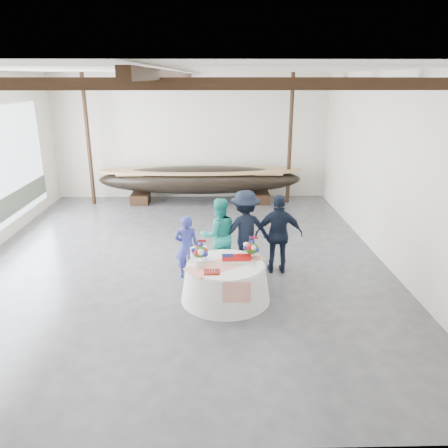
{
  "coord_description": "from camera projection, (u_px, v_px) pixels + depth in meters",
  "views": [
    {
      "loc": [
        0.84,
        -10.19,
        4.35
      ],
      "look_at": [
        1.06,
        -0.74,
        1.15
      ],
      "focal_mm": 35.0,
      "sensor_mm": 36.0,
      "label": 1
    }
  ],
  "objects": [
    {
      "name": "ceiling",
      "position": [
        175.0,
        69.0,
        9.58
      ],
      "size": [
        10.0,
        12.0,
        0.01
      ],
      "primitive_type": "cube",
      "color": "white",
      "rests_on": "wall_back"
    },
    {
      "name": "banquet_table",
      "position": [
        226.0,
        281.0,
        8.89
      ],
      "size": [
        1.83,
        1.83,
        0.78
      ],
      "color": "white",
      "rests_on": "ground"
    },
    {
      "name": "pavilion_structure",
      "position": [
        179.0,
        92.0,
        10.56
      ],
      "size": [
        9.8,
        11.76,
        4.5
      ],
      "color": "black",
      "rests_on": "ground"
    },
    {
      "name": "guest_man_right",
      "position": [
        279.0,
        234.0,
        9.97
      ],
      "size": [
        1.11,
        0.5,
        1.86
      ],
      "primitive_type": "imported",
      "rotation": [
        0.0,
        0.0,
        3.1
      ],
      "color": "black",
      "rests_on": "ground"
    },
    {
      "name": "guest_woman_teal",
      "position": [
        219.0,
        235.0,
        10.06
      ],
      "size": [
        0.98,
        0.83,
        1.76
      ],
      "primitive_type": "imported",
      "rotation": [
        0.0,
        0.0,
        3.35
      ],
      "color": "teal",
      "rests_on": "ground"
    },
    {
      "name": "wall_right",
      "position": [
        388.0,
        169.0,
        10.41
      ],
      "size": [
        0.02,
        12.0,
        4.5
      ],
      "primitive_type": "cube",
      "color": "silver",
      "rests_on": "ground"
    },
    {
      "name": "tabletop_items",
      "position": [
        224.0,
        254.0,
        8.89
      ],
      "size": [
        1.71,
        1.4,
        0.4
      ],
      "color": "red",
      "rests_on": "banquet_table"
    },
    {
      "name": "guest_woman_blue",
      "position": [
        187.0,
        247.0,
        9.78
      ],
      "size": [
        0.57,
        0.4,
        1.47
      ],
      "primitive_type": "imported",
      "rotation": [
        0.0,
        0.0,
        3.24
      ],
      "color": "navy",
      "rests_on": "ground"
    },
    {
      "name": "guest_man_left",
      "position": [
        245.0,
        230.0,
        10.16
      ],
      "size": [
        1.37,
        1.0,
        1.91
      ],
      "primitive_type": "imported",
      "rotation": [
        0.0,
        0.0,
        3.4
      ],
      "color": "black",
      "rests_on": "ground"
    },
    {
      "name": "wall_back",
      "position": [
        191.0,
        137.0,
        15.99
      ],
      "size": [
        10.0,
        0.02,
        4.5
      ],
      "primitive_type": "cube",
      "color": "silver",
      "rests_on": "ground"
    },
    {
      "name": "longboat_display",
      "position": [
        200.0,
        180.0,
        15.58
      ],
      "size": [
        7.22,
        1.44,
        1.35
      ],
      "color": "black",
      "rests_on": "ground"
    },
    {
      "name": "wall_front",
      "position": [
        136.0,
        286.0,
        4.62
      ],
      "size": [
        10.0,
        0.02,
        4.5
      ],
      "primitive_type": "cube",
      "color": "silver",
      "rests_on": "ground"
    },
    {
      "name": "floor",
      "position": [
        182.0,
        258.0,
        11.02
      ],
      "size": [
        10.0,
        12.0,
        0.01
      ],
      "primitive_type": "cube",
      "color": "#3D3D42",
      "rests_on": "ground"
    }
  ]
}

